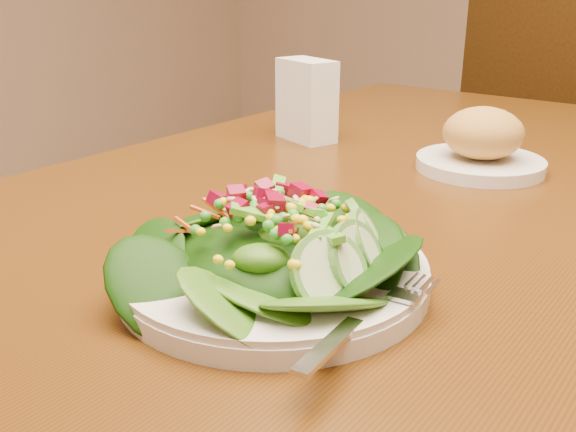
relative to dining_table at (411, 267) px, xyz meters
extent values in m
cube|color=#49270C|center=(0.00, 0.00, 0.08)|extent=(0.90, 1.40, 0.04)
cylinder|color=black|center=(-0.39, 0.64, -0.29)|extent=(0.07, 0.07, 0.71)
cube|color=black|center=(-0.08, 1.14, -0.18)|extent=(0.60, 0.60, 0.04)
cylinder|color=black|center=(-0.19, 1.40, -0.43)|extent=(0.04, 0.04, 0.45)
cylinder|color=black|center=(0.02, 0.89, -0.43)|extent=(0.04, 0.04, 0.45)
cylinder|color=black|center=(-0.34, 1.04, -0.43)|extent=(0.04, 0.04, 0.45)
cube|color=black|center=(-0.17, 0.94, 0.09)|extent=(0.41, 0.20, 0.50)
cylinder|color=white|center=(0.02, -0.30, 0.11)|extent=(0.26, 0.26, 0.02)
ellipsoid|color=black|center=(0.02, -0.30, 0.14)|extent=(0.18, 0.18, 0.04)
cube|color=silver|center=(0.13, -0.33, 0.12)|extent=(0.05, 0.18, 0.01)
cylinder|color=white|center=(0.03, 0.13, 0.11)|extent=(0.17, 0.17, 0.02)
ellipsoid|color=gold|center=(0.03, 0.13, 0.15)|extent=(0.11, 0.11, 0.07)
cube|color=white|center=(-0.26, 0.13, 0.16)|extent=(0.11, 0.08, 0.12)
cube|color=white|center=(-0.26, 0.13, 0.17)|extent=(0.09, 0.07, 0.11)
camera|label=1|loc=(0.32, -0.68, 0.35)|focal=40.00mm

